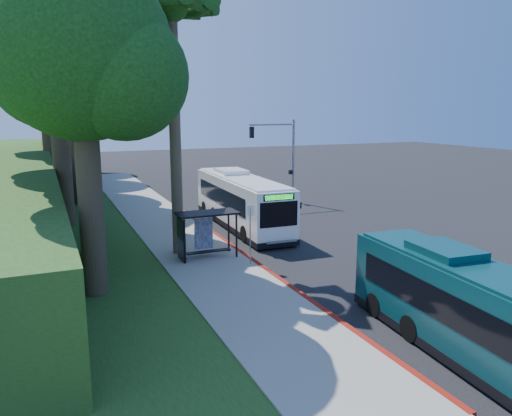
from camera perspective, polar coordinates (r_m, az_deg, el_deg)
name	(u,v)px	position (r m, az deg, el deg)	size (l,w,h in m)	color
ground	(298,234)	(32.10, 4.81, -2.94)	(140.00, 140.00, 0.00)	black
sidewalk	(187,245)	(29.45, -7.86, -4.18)	(4.50, 70.00, 0.12)	gray
red_curb	(250,259)	(26.52, -0.70, -5.80)	(0.25, 30.00, 0.13)	maroon
grass_verge	(78,235)	(33.39, -19.68, -2.96)	(8.00, 70.00, 0.06)	#234719
bus_shelter	(202,226)	(26.37, -6.20, -2.05)	(3.20, 1.51, 2.55)	black
stop_sign_pole	(250,226)	(24.96, -0.68, -2.10)	(0.35, 0.06, 3.17)	gray
traffic_signal_pole	(282,151)	(41.89, 3.05, 6.54)	(4.10, 0.30, 7.00)	gray
palm_tree	(171,17)	(27.11, -9.65, 20.73)	(4.20, 4.20, 14.40)	#4C3F2D
tree_0	(82,41)	(27.71, -19.22, 17.61)	(8.40, 8.00, 15.70)	#382B1E
tree_1	(54,30)	(35.76, -22.06, 18.31)	(10.50, 10.00, 18.26)	#382B1E
tree_2	(73,75)	(43.58, -20.14, 14.04)	(8.82, 8.40, 15.12)	#382B1E
tree_3	(44,63)	(51.57, -23.09, 14.98)	(10.08, 9.60, 17.28)	#382B1E
tree_4	(69,92)	(59.53, -20.56, 12.36)	(8.40, 8.00, 14.14)	#382B1E
tree_5	(74,100)	(67.55, -20.04, 11.53)	(7.35, 7.00, 12.86)	#382B1E
tree_6	(84,61)	(21.56, -19.09, 15.62)	(7.56, 7.20, 13.74)	#382B1E
white_bus	(241,200)	(33.67, -1.77, 0.90)	(2.99, 12.45, 3.69)	white
teal_bus	(480,313)	(17.23, 24.20, -10.94)	(3.20, 11.30, 3.32)	#0A363A
pickup	(258,203)	(38.66, 0.23, 0.56)	(2.25, 4.87, 1.35)	silver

